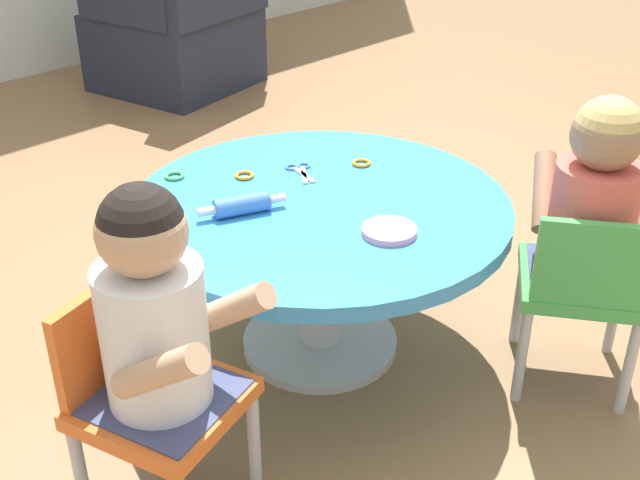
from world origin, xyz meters
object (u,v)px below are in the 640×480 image
at_px(child_chair_left, 149,395).
at_px(child_chair_right, 582,286).
at_px(rolling_pin, 242,205).
at_px(seated_child_right, 595,198).
at_px(craft_scissors, 300,170).
at_px(armchair_dark, 181,30).
at_px(craft_table, 320,233).
at_px(seated_child_left, 153,309).

bearing_deg(child_chair_left, child_chair_right, -23.48).
distance_m(child_chair_left, rolling_pin, 0.56).
xyz_separation_m(seated_child_right, craft_scissors, (-0.28, 0.74, -0.07)).
distance_m(seated_child_right, armchair_dark, 2.83).
distance_m(child_chair_left, child_chair_right, 1.09).
xyz_separation_m(armchair_dark, craft_scissors, (-1.07, -1.98, 0.16)).
relative_size(child_chair_left, craft_scissors, 3.78).
relative_size(child_chair_left, child_chair_right, 1.00).
height_order(craft_table, rolling_pin, rolling_pin).
xyz_separation_m(seated_child_left, craft_scissors, (0.75, 0.36, -0.07)).
xyz_separation_m(seated_child_left, armchair_dark, (1.82, 2.34, -0.22)).
height_order(child_chair_left, seated_child_right, seated_child_right).
bearing_deg(seated_child_left, craft_table, 16.24).
height_order(craft_table, armchair_dark, armchair_dark).
bearing_deg(seated_child_right, seated_child_left, 159.89).
bearing_deg(seated_child_right, armchair_dark, 73.72).
xyz_separation_m(child_chair_left, seated_child_left, (0.01, -0.04, 0.23)).
distance_m(craft_table, armchair_dark, 2.44).
distance_m(craft_table, rolling_pin, 0.24).
xyz_separation_m(child_chair_right, seated_child_right, (0.03, 0.02, 0.23)).
xyz_separation_m(seated_child_left, rolling_pin, (0.46, 0.28, -0.04)).
relative_size(craft_table, child_chair_right, 1.86).
distance_m(rolling_pin, craft_scissors, 0.30).
distance_m(child_chair_right, seated_child_right, 0.23).
height_order(child_chair_right, rolling_pin, child_chair_right).
height_order(craft_table, child_chair_left, child_chair_left).
relative_size(craft_table, craft_scissors, 7.01).
xyz_separation_m(child_chair_right, craft_scissors, (-0.24, 0.76, 0.16)).
bearing_deg(rolling_pin, seated_child_right, -49.42).
bearing_deg(craft_table, armchair_dark, 61.50).
distance_m(child_chair_left, seated_child_right, 1.14).
bearing_deg(seated_child_right, craft_table, 123.53).
height_order(seated_child_right, rolling_pin, seated_child_right).
bearing_deg(craft_table, seated_child_right, -56.47).
height_order(child_chair_right, armchair_dark, armchair_dark).
height_order(seated_child_right, armchair_dark, armchair_dark).
relative_size(child_chair_left, rolling_pin, 2.43).
height_order(child_chair_left, child_chair_right, same).
height_order(seated_child_left, armchair_dark, armchair_dark).
distance_m(seated_child_right, rolling_pin, 0.86).
relative_size(seated_child_left, armchair_dark, 0.60).
distance_m(seated_child_left, child_chair_right, 1.09).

